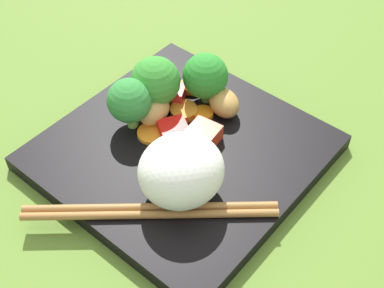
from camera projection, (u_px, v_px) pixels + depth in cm
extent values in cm
cube|color=#597C2B|center=(182.00, 164.00, 56.08)|extent=(110.00, 110.00, 2.00)
cube|color=black|center=(182.00, 152.00, 54.73)|extent=(25.48, 25.48, 1.71)
ellipsoid|color=white|center=(181.00, 171.00, 47.63)|extent=(10.09, 9.81, 6.53)
cylinder|color=#7BBC5F|center=(157.00, 100.00, 57.61)|extent=(2.38, 2.37, 1.81)
sphere|color=#368D2F|center=(156.00, 81.00, 55.39)|extent=(5.24, 5.24, 5.24)
cylinder|color=#73BB50|center=(206.00, 93.00, 58.26)|extent=(1.30, 1.40, 1.99)
sphere|color=#2A862C|center=(205.00, 76.00, 56.52)|extent=(4.88, 4.88, 4.88)
cylinder|color=#83BE4F|center=(131.00, 119.00, 55.51)|extent=(1.65, 1.48, 2.00)
sphere|color=#32873A|center=(129.00, 101.00, 53.85)|extent=(4.61, 4.61, 4.61)
cylinder|color=orange|center=(184.00, 111.00, 57.19)|extent=(4.15, 4.15, 0.75)
cylinder|color=orange|center=(152.00, 133.00, 55.13)|extent=(3.66, 3.66, 0.43)
cylinder|color=orange|center=(203.00, 114.00, 57.04)|extent=(3.08, 3.08, 0.55)
cylinder|color=orange|center=(192.00, 86.00, 60.03)|extent=(3.59, 3.59, 0.71)
cylinder|color=orange|center=(161.00, 86.00, 60.06)|extent=(3.07, 3.07, 0.64)
cube|color=red|center=(204.00, 134.00, 54.09)|extent=(3.15, 3.36, 1.74)
cube|color=red|center=(174.00, 94.00, 58.24)|extent=(3.16, 3.12, 1.79)
cube|color=red|center=(174.00, 131.00, 54.58)|extent=(3.92, 3.97, 1.46)
ellipsoid|color=#B68845|center=(221.00, 101.00, 56.80)|extent=(4.33, 4.83, 2.73)
ellipsoid|color=tan|center=(154.00, 110.00, 55.64)|extent=(4.32, 3.53, 3.02)
cylinder|color=#9C6A37|center=(150.00, 215.00, 47.90)|extent=(16.13, 17.56, 0.74)
cylinder|color=#9C6A37|center=(150.00, 207.00, 48.46)|extent=(16.13, 17.56, 0.74)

